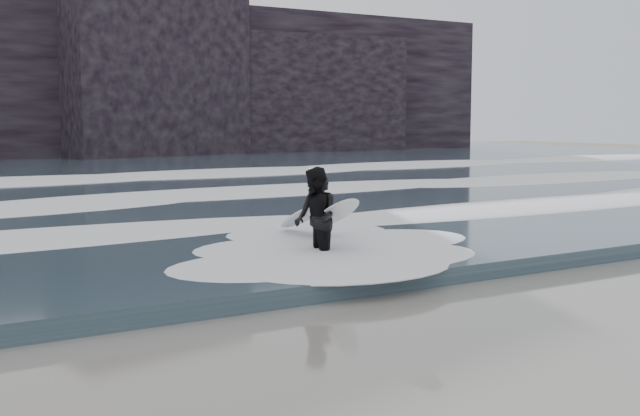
{
  "coord_description": "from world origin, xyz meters",
  "views": [
    {
      "loc": [
        -8.39,
        -6.65,
        2.68
      ],
      "look_at": [
        -0.65,
        6.03,
        1.0
      ],
      "focal_mm": 45.0,
      "sensor_mm": 36.0,
      "label": 1
    }
  ],
  "objects": [
    {
      "name": "foam_far",
      "position": [
        0.0,
        25.0,
        0.45
      ],
      "size": [
        60.0,
        4.8,
        0.3
      ],
      "primitive_type": "ellipsoid",
      "color": "white",
      "rests_on": "sea"
    },
    {
      "name": "surfer_right",
      "position": [
        -1.14,
        5.3,
        0.92
      ],
      "size": [
        1.41,
        2.16,
        1.83
      ],
      "color": "black",
      "rests_on": "ground"
    },
    {
      "name": "sea",
      "position": [
        0.0,
        29.0,
        0.15
      ],
      "size": [
        90.0,
        52.0,
        0.3
      ],
      "primitive_type": "cube",
      "color": "#2F424D",
      "rests_on": "ground"
    },
    {
      "name": "surfer_left",
      "position": [
        -0.26,
        6.77,
        0.76
      ],
      "size": [
        1.08,
        2.2,
        1.5
      ],
      "color": "black",
      "rests_on": "ground"
    },
    {
      "name": "foam_near",
      "position": [
        0.0,
        9.0,
        0.4
      ],
      "size": [
        60.0,
        3.2,
        0.2
      ],
      "primitive_type": "ellipsoid",
      "color": "white",
      "rests_on": "sea"
    },
    {
      "name": "foam_mid",
      "position": [
        0.0,
        16.0,
        0.42
      ],
      "size": [
        60.0,
        4.0,
        0.24
      ],
      "primitive_type": "ellipsoid",
      "color": "white",
      "rests_on": "sea"
    },
    {
      "name": "ground",
      "position": [
        0.0,
        0.0,
        0.0
      ],
      "size": [
        120.0,
        120.0,
        0.0
      ],
      "primitive_type": "plane",
      "color": "#7A6D55",
      "rests_on": "ground"
    }
  ]
}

